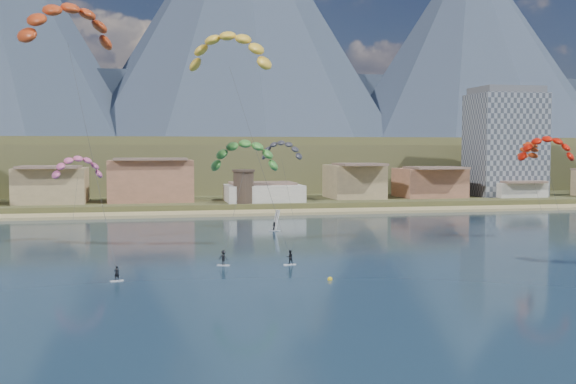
{
  "coord_description": "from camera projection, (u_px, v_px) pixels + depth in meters",
  "views": [
    {
      "loc": [
        -18.54,
        -59.86,
        15.9
      ],
      "look_at": [
        0.0,
        32.0,
        10.0
      ],
      "focal_mm": 43.03,
      "sensor_mm": 36.0,
      "label": 1
    }
  ],
  "objects": [
    {
      "name": "foothills",
      "position": [
        247.0,
        165.0,
        294.5
      ],
      "size": [
        940.0,
        210.0,
        18.0
      ],
      "color": "brown",
      "rests_on": "ground"
    },
    {
      "name": "land",
      "position": [
        170.0,
        167.0,
        611.07
      ],
      "size": [
        2200.0,
        900.0,
        4.0
      ],
      "color": "brown",
      "rests_on": "ground"
    },
    {
      "name": "ground",
      "position": [
        357.0,
        322.0,
        63.22
      ],
      "size": [
        2400.0,
        2400.0,
        0.0
      ],
      "primitive_type": "plane",
      "color": "black",
      "rests_on": "ground"
    },
    {
      "name": "distant_kite_orange",
      "position": [
        546.0,
        144.0,
        120.17
      ],
      "size": [
        10.51,
        7.52,
        19.75
      ],
      "color": "#262626",
      "rests_on": "ground"
    },
    {
      "name": "apartment_tower",
      "position": [
        505.0,
        142.0,
        204.11
      ],
      "size": [
        20.0,
        16.0,
        32.0
      ],
      "color": "gray",
      "rests_on": "ground"
    },
    {
      "name": "kitesurfer_green",
      "position": [
        244.0,
        151.0,
        109.52
      ],
      "size": [
        11.81,
        19.27,
        21.55
      ],
      "color": "silver",
      "rests_on": "ground"
    },
    {
      "name": "kitesurfer_red",
      "position": [
        67.0,
        19.0,
        89.44
      ],
      "size": [
        13.85,
        15.79,
        36.03
      ],
      "color": "silver",
      "rests_on": "ground"
    },
    {
      "name": "beach",
      "position": [
        228.0,
        213.0,
        166.91
      ],
      "size": [
        2200.0,
        12.0,
        0.9
      ],
      "color": "tan",
      "rests_on": "ground"
    },
    {
      "name": "distant_kite_pink",
      "position": [
        78.0,
        163.0,
        115.22
      ],
      "size": [
        9.18,
        6.83,
        16.51
      ],
      "color": "#262626",
      "rests_on": "ground"
    },
    {
      "name": "buoy",
      "position": [
        330.0,
        279.0,
        83.45
      ],
      "size": [
        0.6,
        0.6,
        0.6
      ],
      "color": "yellow",
      "rests_on": "ground"
    },
    {
      "name": "town",
      "position": [
        63.0,
        180.0,
        174.17
      ],
      "size": [
        400.0,
        24.0,
        12.0
      ],
      "color": "silver",
      "rests_on": "ground"
    },
    {
      "name": "distant_kite_red",
      "position": [
        528.0,
        148.0,
        137.38
      ],
      "size": [
        7.58,
        7.57,
        18.69
      ],
      "color": "#262626",
      "rests_on": "ground"
    },
    {
      "name": "watchtower",
      "position": [
        244.0,
        186.0,
        175.34
      ],
      "size": [
        5.82,
        5.82,
        8.6
      ],
      "color": "#47382D",
      "rests_on": "ground"
    },
    {
      "name": "kitesurfer_yellow",
      "position": [
        230.0,
        46.0,
        104.4
      ],
      "size": [
        14.59,
        19.0,
        35.53
      ],
      "color": "silver",
      "rests_on": "ground"
    },
    {
      "name": "distant_kite_dark",
      "position": [
        282.0,
        147.0,
        135.47
      ],
      "size": [
        9.06,
        7.09,
        19.03
      ],
      "color": "#262626",
      "rests_on": "ground"
    },
    {
      "name": "windsurfer",
      "position": [
        275.0,
        224.0,
        133.3
      ],
      "size": [
        2.54,
        2.6,
        4.09
      ],
      "color": "silver",
      "rests_on": "ground"
    },
    {
      "name": "mountain_ridge",
      "position": [
        151.0,
        40.0,
        856.67
      ],
      "size": [
        2060.0,
        480.0,
        400.0
      ],
      "color": "#2C374A",
      "rests_on": "ground"
    }
  ]
}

